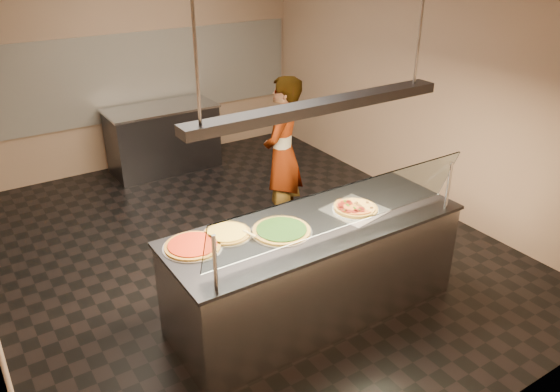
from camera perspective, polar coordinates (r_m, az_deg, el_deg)
ground at (r=6.10m, az=-3.97°, el=-5.37°), size 5.00×6.00×0.02m
wall_back at (r=8.16m, az=-15.01°, el=13.43°), size 5.00×0.02×3.00m
wall_front at (r=3.37m, az=21.23°, el=-5.51°), size 5.00×0.02×3.00m
wall_right at (r=6.97m, az=14.29°, el=11.45°), size 0.02×6.00×3.00m
tile_band at (r=8.18m, az=-14.77°, el=12.03°), size 4.90×0.02×1.20m
serving_counter at (r=4.87m, az=3.60°, el=-7.63°), size 2.62×0.94×0.93m
sneeze_guard at (r=4.26m, az=6.61°, el=-1.22°), size 2.38×0.18×0.54m
perforated_tray at (r=4.88m, az=7.84°, el=-1.39°), size 0.55×0.55×0.01m
half_pizza_pepperoni at (r=4.81m, az=7.01°, el=-1.37°), size 0.26×0.42×0.05m
half_pizza_sausage at (r=4.92m, az=8.68°, el=-0.92°), size 0.26×0.42×0.04m
pizza_spinach at (r=4.49m, az=0.12°, el=-3.58°), size 0.51×0.51×0.03m
pizza_cheese at (r=4.47m, az=-5.54°, el=-3.84°), size 0.41×0.41×0.03m
pizza_tomato at (r=4.33m, az=-9.14°, el=-5.14°), size 0.47×0.47×0.03m
pizza_spatula at (r=4.41m, az=-2.48°, el=-3.96°), size 0.22×0.23×0.02m
prep_table at (r=8.07m, az=-12.11°, el=5.92°), size 1.53×0.74×0.93m
worker at (r=6.17m, az=0.28°, el=4.40°), size 0.77×0.73×1.78m
heat_lamp_housing at (r=4.24m, az=4.17°, el=9.32°), size 2.30×0.18×0.08m
lamp_rod_left at (r=3.61m, az=-8.85°, el=15.06°), size 0.02×0.02×1.01m
lamp_rod_right at (r=4.78m, az=14.51°, el=17.22°), size 0.02×0.02×1.01m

